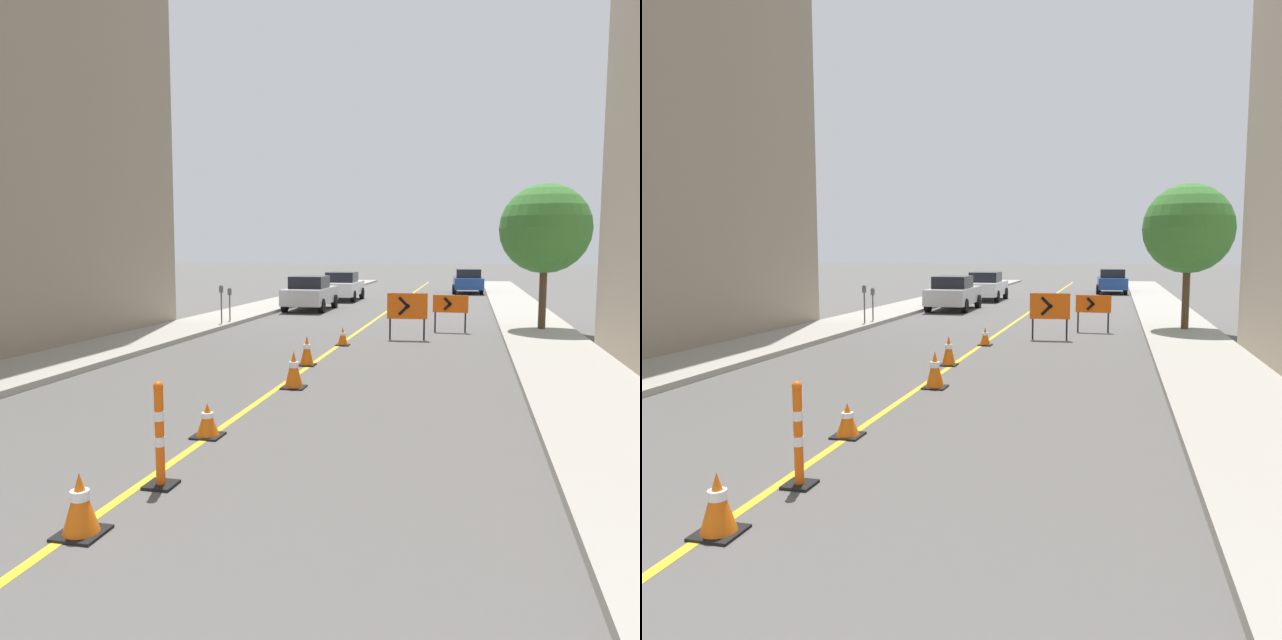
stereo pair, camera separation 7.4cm
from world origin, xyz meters
TOP-DOWN VIEW (x-y plane):
  - lane_stripe at (0.00, 29.47)m, footprint 0.12×58.94m
  - sidewalk_left at (-5.89, 29.47)m, footprint 2.42×58.94m
  - sidewalk_right at (5.89, 29.47)m, footprint 2.42×58.94m
  - traffic_cone_second at (0.11, 6.87)m, footprint 0.43×0.43m
  - traffic_cone_third at (-0.01, 10.10)m, footprint 0.42×0.42m
  - traffic_cone_fourth at (0.30, 13.56)m, footprint 0.46×0.46m
  - traffic_cone_fifth at (-0.08, 16.02)m, footprint 0.40×0.40m
  - traffic_cone_farthest at (0.12, 19.35)m, footprint 0.38×0.38m
  - delineator_post_front at (0.25, 8.17)m, footprint 0.34×0.34m
  - arrow_barricade_primary at (1.80, 20.97)m, footprint 1.23×0.16m
  - arrow_barricade_secondary at (3.03, 23.14)m, footprint 1.17×0.11m
  - parked_car_curb_near at (-3.56, 29.87)m, footprint 1.94×4.33m
  - parked_car_curb_mid at (-3.28, 36.02)m, footprint 1.94×4.33m
  - parked_car_curb_far at (3.51, 43.97)m, footprint 2.01×4.38m
  - parking_meter_near_curb at (-5.03, 22.74)m, footprint 0.12×0.11m
  - parking_meter_far_curb at (-5.03, 23.55)m, footprint 0.12×0.11m
  - street_tree_right_near at (6.01, 23.71)m, footprint 2.94×2.94m

SIDE VIEW (x-z plane):
  - lane_stripe at x=0.00m, z-range 0.00..0.01m
  - sidewalk_left at x=-5.89m, z-range 0.00..0.14m
  - sidewalk_right at x=5.89m, z-range 0.00..0.14m
  - traffic_cone_third at x=-0.01m, z-range 0.00..0.50m
  - traffic_cone_farthest at x=0.12m, z-range 0.00..0.53m
  - traffic_cone_second at x=0.11m, z-range 0.00..0.61m
  - traffic_cone_fifth at x=-0.08m, z-range 0.00..0.71m
  - traffic_cone_fourth at x=0.30m, z-range 0.00..0.74m
  - delineator_post_front at x=0.25m, z-range -0.08..1.15m
  - parked_car_curb_near at x=-3.56m, z-range 0.00..1.59m
  - parked_car_curb_mid at x=-3.28m, z-range 0.00..1.59m
  - parked_car_curb_far at x=3.51m, z-range 0.00..1.59m
  - arrow_barricade_secondary at x=3.03m, z-range 0.28..1.53m
  - arrow_barricade_primary at x=1.80m, z-range 0.28..1.71m
  - parking_meter_far_curb at x=-5.03m, z-range 0.40..1.64m
  - parking_meter_near_curb at x=-5.03m, z-range 0.42..1.80m
  - street_tree_right_near at x=6.01m, z-range 1.05..5.84m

